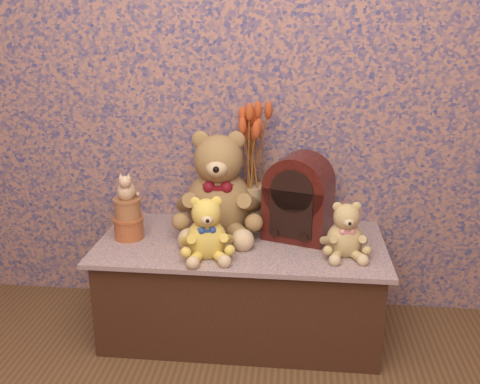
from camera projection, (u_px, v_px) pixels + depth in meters
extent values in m
cube|color=#3B4178|center=(248.00, 32.00, 2.33)|extent=(3.00, 0.10, 2.60)
cube|color=#3A4E77|center=(241.00, 286.00, 2.39)|extent=(1.23, 0.61, 0.44)
cylinder|color=tan|center=(253.00, 207.00, 2.44)|extent=(0.16, 0.16, 0.21)
cylinder|color=#C28139|center=(129.00, 228.00, 2.34)|extent=(0.13, 0.13, 0.09)
cylinder|color=tan|center=(128.00, 209.00, 2.32)|extent=(0.14, 0.14, 0.09)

